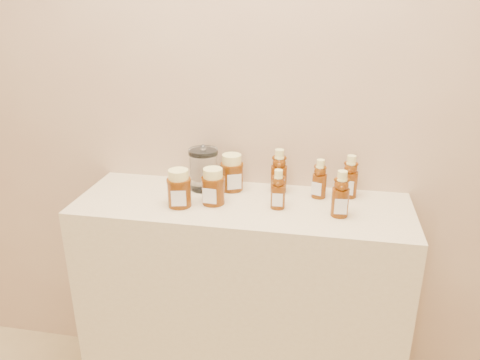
% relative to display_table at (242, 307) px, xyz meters
% --- Properties ---
extents(wall_back, '(3.50, 0.02, 2.70)m').
position_rel_display_table_xyz_m(wall_back, '(0.00, 0.20, 0.90)').
color(wall_back, tan).
rests_on(wall_back, ground).
extents(display_table, '(1.20, 0.40, 0.90)m').
position_rel_display_table_xyz_m(display_table, '(0.00, 0.00, 0.00)').
color(display_table, beige).
rests_on(display_table, ground).
extents(bear_bottle_back_left, '(0.07, 0.07, 0.19)m').
position_rel_display_table_xyz_m(bear_bottle_back_left, '(0.12, 0.13, 0.54)').
color(bear_bottle_back_left, '#562406').
rests_on(bear_bottle_back_left, display_table).
extents(bear_bottle_back_mid, '(0.07, 0.07, 0.16)m').
position_rel_display_table_xyz_m(bear_bottle_back_mid, '(0.27, 0.10, 0.53)').
color(bear_bottle_back_mid, '#562406').
rests_on(bear_bottle_back_mid, display_table).
extents(bear_bottle_back_right, '(0.07, 0.07, 0.18)m').
position_rel_display_table_xyz_m(bear_bottle_back_right, '(0.38, 0.13, 0.54)').
color(bear_bottle_back_right, '#562406').
rests_on(bear_bottle_back_right, display_table).
extents(bear_bottle_front_left, '(0.06, 0.06, 0.16)m').
position_rel_display_table_xyz_m(bear_bottle_front_left, '(0.13, -0.02, 0.53)').
color(bear_bottle_front_left, '#562406').
rests_on(bear_bottle_front_left, display_table).
extents(bear_bottle_front_right, '(0.07, 0.07, 0.18)m').
position_rel_display_table_xyz_m(bear_bottle_front_right, '(0.34, -0.04, 0.54)').
color(bear_bottle_front_right, '#562406').
rests_on(bear_bottle_front_right, display_table).
extents(honey_jar_left, '(0.10, 0.10, 0.13)m').
position_rel_display_table_xyz_m(honey_jar_left, '(-0.21, -0.06, 0.52)').
color(honey_jar_left, '#562406').
rests_on(honey_jar_left, display_table).
extents(honey_jar_back, '(0.12, 0.12, 0.14)m').
position_rel_display_table_xyz_m(honey_jar_back, '(-0.06, 0.12, 0.52)').
color(honey_jar_back, '#562406').
rests_on(honey_jar_back, display_table).
extents(honey_jar_front, '(0.09, 0.09, 0.13)m').
position_rel_display_table_xyz_m(honey_jar_front, '(-0.10, -0.02, 0.52)').
color(honey_jar_front, '#562406').
rests_on(honey_jar_front, display_table).
extents(glass_canister, '(0.14, 0.14, 0.17)m').
position_rel_display_table_xyz_m(glass_canister, '(-0.17, 0.10, 0.54)').
color(glass_canister, white).
rests_on(glass_canister, display_table).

